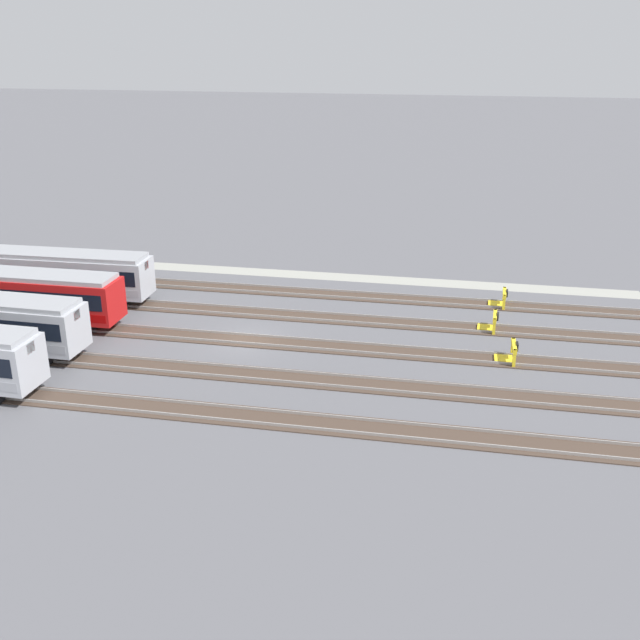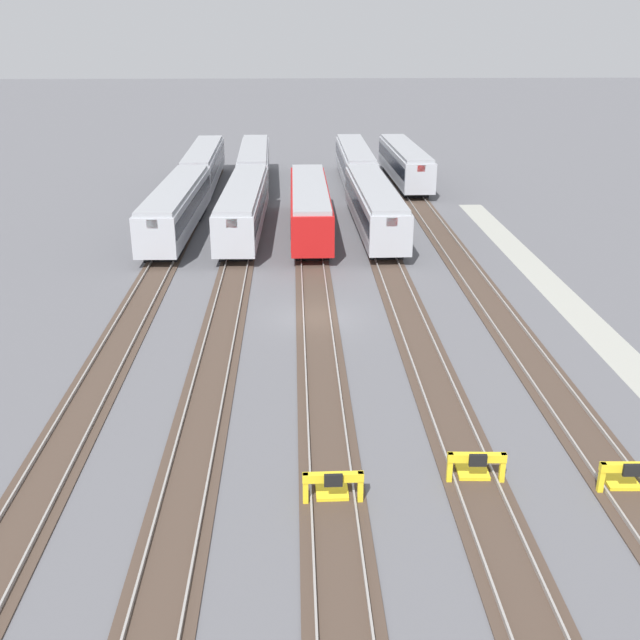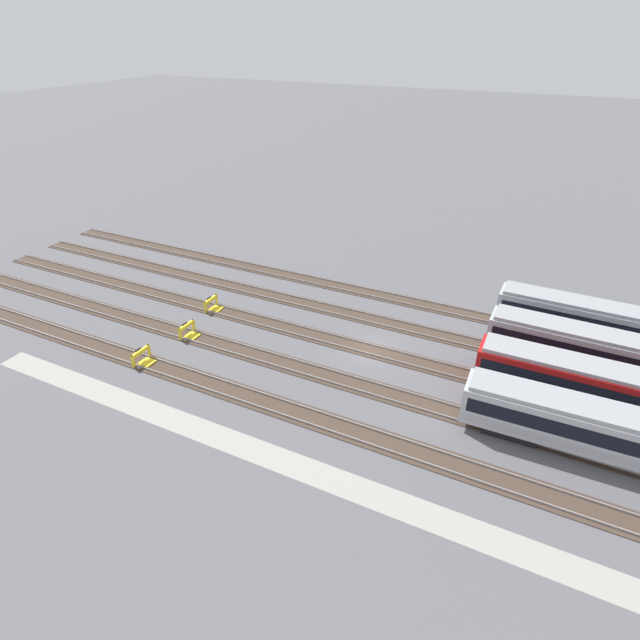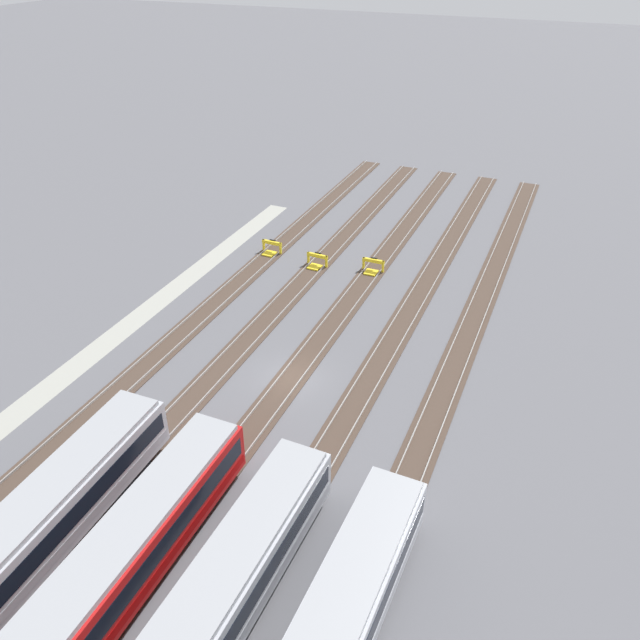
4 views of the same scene
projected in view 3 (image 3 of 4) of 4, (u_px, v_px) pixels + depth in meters
The scene contains 14 objects.
ground_plane at pixel (371, 351), 43.09m from camera, with size 400.00×400.00×0.00m, color #5B5B60.
service_walkway at pixel (291, 464), 31.99m from camera, with size 54.00×2.00×0.01m, color #9E9E93.
rail_track_nearest at pixel (321, 421), 35.42m from camera, with size 90.00×2.23×0.21m.
rail_track_near_inner at pixel (348, 382), 39.24m from camera, with size 90.00×2.23×0.21m.
rail_track_middle at pixel (371, 350), 43.07m from camera, with size 90.00×2.24×0.21m.
rail_track_far_inner at pixel (390, 323), 46.90m from camera, with size 90.00×2.23×0.21m.
rail_track_farthest at pixel (406, 301), 50.73m from camera, with size 90.00×2.23×0.21m.
subway_car_front_row_left_inner at pixel (607, 389), 35.35m from camera, with size 18.01×2.92×3.70m.
subway_car_front_row_right_inner at pixel (608, 432), 31.59m from camera, with size 18.05×3.19×3.70m.
subway_car_front_row_rightmost at pixel (607, 353), 39.16m from camera, with size 18.06×3.21×3.70m.
subway_car_back_row_leftmost at pixel (606, 324), 43.02m from camera, with size 18.06×3.23×3.70m.
bumper_stop_nearest_track at pixel (143, 357), 41.31m from camera, with size 1.37×2.01×1.22m.
bumper_stop_near_inner_track at pixel (189, 331), 44.84m from camera, with size 1.38×2.01×1.22m.
bumper_stop_middle_track at pixel (213, 305), 49.06m from camera, with size 1.35×2.00×1.22m.
Camera 3 is at (11.62, -34.00, 24.34)m, focal length 28.00 mm.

